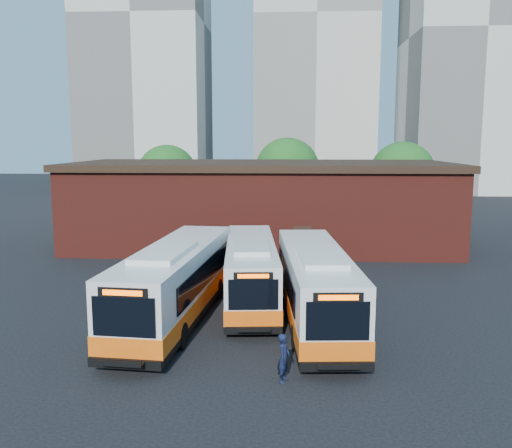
# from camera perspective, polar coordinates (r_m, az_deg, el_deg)

# --- Properties ---
(ground) EXTENTS (220.00, 220.00, 0.00)m
(ground) POSITION_cam_1_polar(r_m,az_deg,el_deg) (23.17, -1.70, -11.43)
(ground) COLOR black
(bus_midwest) EXTENTS (3.70, 13.01, 3.50)m
(bus_midwest) POSITION_cam_1_polar(r_m,az_deg,el_deg) (24.78, -8.43, -6.32)
(bus_midwest) COLOR silver
(bus_midwest) RESTS_ON ground
(bus_mideast) EXTENTS (3.32, 11.75, 3.16)m
(bus_mideast) POSITION_cam_1_polar(r_m,az_deg,el_deg) (27.33, -0.54, -5.14)
(bus_mideast) COLOR silver
(bus_mideast) RESTS_ON ground
(bus_east) EXTENTS (3.42, 12.54, 3.38)m
(bus_east) POSITION_cam_1_polar(r_m,az_deg,el_deg) (24.33, 6.27, -6.70)
(bus_east) COLOR silver
(bus_east) RESTS_ON ground
(transit_worker) EXTENTS (0.55, 0.69, 1.66)m
(transit_worker) POSITION_cam_1_polar(r_m,az_deg,el_deg) (18.60, 2.95, -13.90)
(transit_worker) COLOR black
(transit_worker) RESTS_ON ground
(depot_building) EXTENTS (28.60, 12.60, 6.40)m
(depot_building) POSITION_cam_1_polar(r_m,az_deg,el_deg) (41.98, 0.59, 2.26)
(depot_building) COLOR #5F1E16
(depot_building) RESTS_ON ground
(tree_west) EXTENTS (6.00, 6.00, 7.65)m
(tree_west) POSITION_cam_1_polar(r_m,az_deg,el_deg) (55.07, -9.32, 5.13)
(tree_west) COLOR #382314
(tree_west) RESTS_ON ground
(tree_mid) EXTENTS (6.56, 6.56, 8.36)m
(tree_mid) POSITION_cam_1_polar(r_m,az_deg,el_deg) (55.75, 3.31, 5.72)
(tree_mid) COLOR #382314
(tree_mid) RESTS_ON ground
(tree_east) EXTENTS (6.24, 6.24, 7.96)m
(tree_east) POSITION_cam_1_polar(r_m,az_deg,el_deg) (53.93, 15.13, 5.07)
(tree_east) COLOR #382314
(tree_east) RESTS_ON ground
(tower_left) EXTENTS (20.00, 18.00, 56.20)m
(tower_left) POSITION_cam_1_polar(r_m,az_deg,el_deg) (98.69, -11.61, 20.15)
(tower_left) COLOR beige
(tower_left) RESTS_ON ground
(tower_center) EXTENTS (22.00, 20.00, 61.20)m
(tower_center) POSITION_cam_1_polar(r_m,az_deg,el_deg) (110.09, 6.16, 20.38)
(tower_center) COLOR beige
(tower_center) RESTS_ON ground
(tower_right) EXTENTS (18.00, 18.00, 49.20)m
(tower_right) POSITION_cam_1_polar(r_m,az_deg,el_deg) (95.39, 21.36, 18.01)
(tower_right) COLOR beige
(tower_right) RESTS_ON ground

